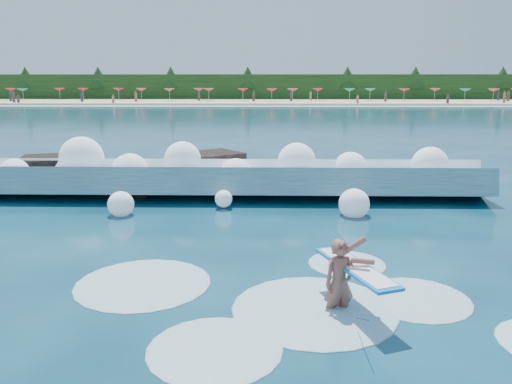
% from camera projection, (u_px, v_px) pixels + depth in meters
% --- Properties ---
extents(ground, '(200.00, 200.00, 0.00)m').
position_uv_depth(ground, '(187.00, 263.00, 11.18)').
color(ground, '#072A3C').
rests_on(ground, ground).
extents(beach, '(140.00, 20.00, 0.40)m').
position_uv_depth(beach, '(256.00, 102.00, 87.20)').
color(beach, tan).
rests_on(beach, ground).
extents(wet_band, '(140.00, 5.00, 0.08)m').
position_uv_depth(wet_band, '(255.00, 106.00, 76.51)').
color(wet_band, silver).
rests_on(wet_band, ground).
extents(treeline, '(140.00, 4.00, 5.00)m').
position_uv_depth(treeline, '(257.00, 88.00, 96.44)').
color(treeline, black).
rests_on(treeline, ground).
extents(breaking_wave, '(18.39, 2.85, 1.58)m').
position_uv_depth(breaking_wave, '(220.00, 179.00, 17.77)').
color(breaking_wave, '#32727E').
rests_on(breaking_wave, ground).
extents(rock_cluster, '(8.63, 3.60, 1.54)m').
position_uv_depth(rock_cluster, '(128.00, 176.00, 18.79)').
color(rock_cluster, black).
rests_on(rock_cluster, ground).
extents(surfer_with_board, '(1.24, 2.81, 1.59)m').
position_uv_depth(surfer_with_board, '(343.00, 280.00, 8.77)').
color(surfer_with_board, brown).
rests_on(surfer_with_board, ground).
extents(wave_spray, '(15.50, 4.23, 2.15)m').
position_uv_depth(wave_spray, '(213.00, 168.00, 17.41)').
color(wave_spray, white).
rests_on(wave_spray, ground).
extents(surf_foam, '(9.29, 5.62, 0.15)m').
position_uv_depth(surf_foam, '(283.00, 303.00, 9.20)').
color(surf_foam, silver).
rests_on(surf_foam, ground).
extents(beach_umbrellas, '(112.95, 6.73, 0.50)m').
position_uv_depth(beach_umbrellas, '(257.00, 90.00, 88.74)').
color(beach_umbrellas, '#15877A').
rests_on(beach_umbrellas, ground).
extents(beachgoers, '(105.42, 14.15, 1.93)m').
position_uv_depth(beachgoers, '(212.00, 97.00, 84.61)').
color(beachgoers, '#3F332D').
rests_on(beachgoers, ground).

